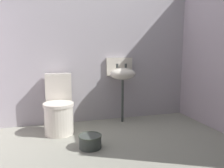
% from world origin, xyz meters
% --- Properties ---
extents(ground_plane, '(3.38, 2.54, 0.08)m').
position_xyz_m(ground_plane, '(0.00, 0.00, -0.04)').
color(ground_plane, gray).
extents(wall_back, '(3.38, 0.10, 2.13)m').
position_xyz_m(wall_back, '(0.00, 1.12, 1.07)').
color(wall_back, '#ACA5AC').
rests_on(wall_back, ground).
extents(toilet_near_wall, '(0.43, 0.62, 0.78)m').
position_xyz_m(toilet_near_wall, '(-0.62, 0.72, 0.32)').
color(toilet_near_wall, silver).
rests_on(toilet_near_wall, ground).
extents(sink, '(0.42, 0.35, 0.99)m').
position_xyz_m(sink, '(0.35, 0.91, 0.75)').
color(sink, '#393F3B').
rests_on(sink, ground).
extents(bucket, '(0.27, 0.27, 0.15)m').
position_xyz_m(bucket, '(-0.32, 0.08, 0.08)').
color(bucket, '#393F3B').
rests_on(bucket, ground).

